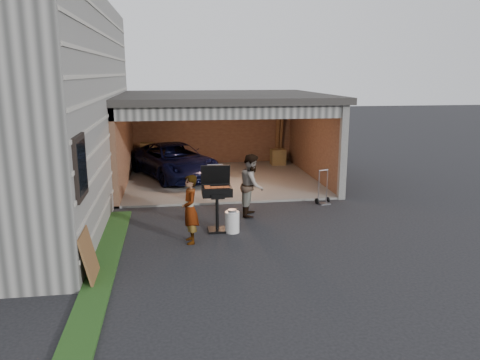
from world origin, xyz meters
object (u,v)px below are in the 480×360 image
Objects in this scene: woman at (190,209)px; bbq_grill at (217,193)px; propane_tank at (232,222)px; plywood_panel at (89,257)px; minivan at (175,162)px; hand_truck at (323,197)px; man at (252,185)px.

woman is 0.96m from bbq_grill.
plywood_panel is (-2.80, -2.16, 0.20)m from propane_tank.
bbq_grill reaches higher than propane_tank.
minivan reaches higher than propane_tank.
plywood_panel is (-1.58, -7.91, -0.13)m from minivan.
hand_truck is at bearing 35.21° from propane_tank.
minivan is 5.54m from hand_truck.
woman is 1.53× the size of hand_truck.
minivan is 2.81× the size of woman.
man is at bearing -176.22° from hand_truck.
bbq_grill is at bearing -165.36° from hand_truck.
man is 1.74× the size of plywood_panel.
plywood_panel is (-3.47, -3.41, -0.34)m from man.
plywood_panel is at bearing 150.24° from man.
plywood_panel is at bearing -142.43° from propane_tank.
minivan is 4.30× the size of hand_truck.
man is at bearing 44.44° from plywood_panel.
hand_truck is (5.63, 4.15, -0.26)m from plywood_panel.
minivan reaches higher than plywood_panel.
minivan is at bearing 38.58° from man.
woman reaches higher than hand_truck.
propane_tank is (0.97, 0.52, -0.50)m from woman.
woman is 1.21m from propane_tank.
woman is at bearing 41.83° from plywood_panel.
woman is 0.99× the size of bbq_grill.
hand_truck is at bearing 36.40° from plywood_panel.
plywood_panel is at bearing -136.64° from bbq_grill.
propane_tank is at bearing 111.18° from woman.
bbq_grill reaches higher than minivan.
bbq_grill is 3.43m from plywood_panel.
minivan is 5.65m from bbq_grill.
man is 2.36m from hand_truck.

